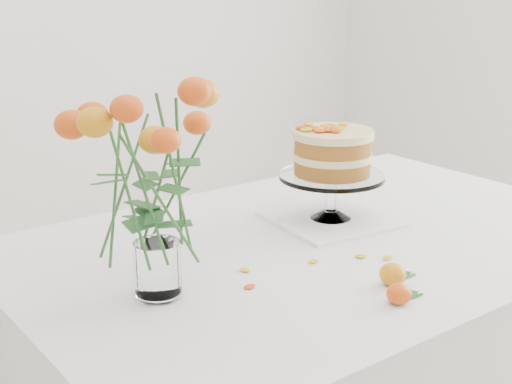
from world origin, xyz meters
The scene contains 11 objects.
table centered at (0.00, 0.00, 0.67)m, with size 1.43×0.93×0.76m.
napkin centered at (0.09, 0.07, 0.76)m, with size 0.27×0.27×0.01m, color white.
cake_stand centered at (0.09, 0.07, 0.92)m, with size 0.25×0.25×0.23m.
rose_vase centered at (-0.46, -0.05, 1.01)m, with size 0.37×0.37×0.44m.
loose_rose_near centered at (-0.07, -0.27, 0.78)m, with size 0.09×0.05×0.04m.
loose_rose_far centered at (-0.12, -0.34, 0.78)m, with size 0.08×0.05×0.04m.
stray_petal_a centered at (-0.12, -0.10, 0.76)m, with size 0.03×0.02×0.00m, color gold.
stray_petal_b centered at (-0.02, -0.14, 0.76)m, with size 0.03×0.02×0.00m, color gold.
stray_petal_c centered at (0.02, -0.18, 0.76)m, with size 0.03×0.02×0.00m, color gold.
stray_petal_d centered at (-0.26, -0.05, 0.76)m, with size 0.03×0.02×0.00m, color gold.
stray_petal_e centered at (-0.30, -0.12, 0.76)m, with size 0.03×0.02×0.00m, color gold.
Camera 1 is at (-1.05, -1.13, 1.33)m, focal length 50.00 mm.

